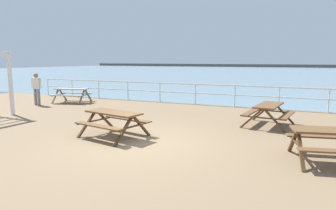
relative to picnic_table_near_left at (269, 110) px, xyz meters
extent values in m
cube|color=#846B4C|center=(-3.04, -3.78, -0.68)|extent=(30.00, 24.00, 0.20)
cube|color=gray|center=(-3.04, 48.97, -0.58)|extent=(142.00, 90.00, 0.01)
cube|color=#4C4C47|center=(-3.04, 91.97, -0.58)|extent=(142.00, 6.00, 1.80)
cube|color=white|center=(-3.04, 3.97, 0.47)|extent=(23.00, 0.06, 0.06)
cube|color=white|center=(-3.04, 3.97, -0.01)|extent=(23.00, 0.05, 0.05)
cylinder|color=white|center=(-14.54, 3.97, -0.06)|extent=(0.07, 0.07, 1.05)
cylinder|color=white|center=(-12.45, 3.97, -0.06)|extent=(0.07, 0.07, 1.05)
cylinder|color=white|center=(-10.36, 3.97, -0.06)|extent=(0.07, 0.07, 1.05)
cylinder|color=white|center=(-8.27, 3.97, -0.06)|extent=(0.07, 0.07, 1.05)
cylinder|color=white|center=(-6.18, 3.97, -0.06)|extent=(0.07, 0.07, 1.05)
cylinder|color=white|center=(-4.08, 3.97, -0.06)|extent=(0.07, 0.07, 1.05)
cylinder|color=white|center=(-1.99, 3.97, -0.06)|extent=(0.07, 0.07, 1.05)
cylinder|color=white|center=(0.10, 3.97, -0.06)|extent=(0.07, 0.07, 1.05)
cylinder|color=white|center=(2.19, 3.97, -0.06)|extent=(0.07, 0.07, 1.05)
cube|color=brown|center=(0.00, 0.00, 0.17)|extent=(0.92, 1.87, 0.05)
cube|color=brown|center=(-0.61, 0.08, -0.13)|extent=(0.49, 1.82, 0.04)
cube|color=brown|center=(0.61, -0.08, -0.13)|extent=(0.49, 1.82, 0.04)
cube|color=#50351E|center=(-0.27, 0.82, -0.21)|extent=(0.80, 0.18, 0.79)
cube|color=#50351E|center=(0.47, 0.73, -0.21)|extent=(0.80, 0.18, 0.79)
cube|color=#50351E|center=(0.10, 0.77, -0.16)|extent=(1.50, 0.25, 0.04)
cube|color=#50351E|center=(-0.47, -0.73, -0.21)|extent=(0.80, 0.18, 0.79)
cube|color=#50351E|center=(0.27, -0.82, -0.21)|extent=(0.80, 0.18, 0.79)
cube|color=#50351E|center=(-0.10, -0.77, -0.16)|extent=(1.50, 0.25, 0.04)
cube|color=brown|center=(-4.17, -3.50, 0.17)|extent=(1.90, 1.05, 0.05)
cube|color=brown|center=(-4.05, -2.89, -0.13)|extent=(1.82, 0.61, 0.04)
cube|color=brown|center=(-4.30, -4.11, -0.13)|extent=(1.82, 0.61, 0.04)
cube|color=#50351E|center=(-3.33, -3.29, -0.21)|extent=(0.24, 0.79, 0.79)
cube|color=#50351E|center=(-3.48, -4.02, -0.21)|extent=(0.24, 0.79, 0.79)
cube|color=#50351E|center=(-3.41, -3.66, -0.16)|extent=(0.36, 1.48, 0.04)
cube|color=#50351E|center=(-4.86, -2.98, -0.21)|extent=(0.24, 0.79, 0.79)
cube|color=#50351E|center=(-5.01, -3.71, -0.21)|extent=(0.24, 0.79, 0.79)
cube|color=#50351E|center=(-4.94, -3.35, -0.16)|extent=(0.36, 1.48, 0.04)
cube|color=gray|center=(-10.55, 1.81, 0.17)|extent=(1.91, 1.10, 0.05)
cube|color=gray|center=(-10.69, 2.41, -0.13)|extent=(1.81, 0.67, 0.04)
cube|color=gray|center=(-10.40, 1.20, -0.13)|extent=(1.81, 0.67, 0.04)
cube|color=slate|center=(-9.88, 2.35, -0.21)|extent=(0.26, 0.79, 0.79)
cube|color=slate|center=(-9.70, 1.62, -0.21)|extent=(0.26, 0.79, 0.79)
cube|color=slate|center=(-9.79, 1.99, -0.16)|extent=(0.40, 1.47, 0.04)
cube|color=slate|center=(-11.39, 1.99, -0.21)|extent=(0.26, 0.79, 0.79)
cube|color=slate|center=(-11.22, 1.26, -0.21)|extent=(0.26, 0.79, 0.79)
cube|color=slate|center=(-11.31, 1.63, -0.16)|extent=(0.40, 1.47, 0.04)
cube|color=brown|center=(1.73, -3.42, 0.17)|extent=(1.91, 1.09, 0.05)
cube|color=brown|center=(1.59, -2.82, -0.13)|extent=(1.81, 0.66, 0.04)
cube|color=#50351E|center=(0.89, -3.23, -0.21)|extent=(0.26, 0.79, 0.79)
cube|color=#50351E|center=(1.06, -3.96, -0.21)|extent=(0.26, 0.79, 0.79)
cube|color=#50351E|center=(0.97, -3.60, -0.16)|extent=(0.40, 1.47, 0.04)
cylinder|color=slate|center=(-11.58, 0.25, -0.16)|extent=(0.14, 0.14, 0.85)
cylinder|color=slate|center=(-11.41, 0.31, -0.16)|extent=(0.14, 0.14, 0.85)
cube|color=white|center=(-11.49, 0.28, 0.56)|extent=(0.39, 0.32, 0.58)
cylinder|color=white|center=(-11.70, 0.20, 0.58)|extent=(0.09, 0.09, 0.52)
cylinder|color=white|center=(-11.28, 0.35, 0.58)|extent=(0.09, 0.09, 0.52)
sphere|color=#9E7051|center=(-11.49, 0.28, 0.96)|extent=(0.23, 0.23, 0.23)
cube|color=white|center=(-10.23, -2.19, 0.67)|extent=(0.12, 0.12, 2.50)
camera|label=1|loc=(0.95, -10.92, 1.76)|focal=31.70mm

